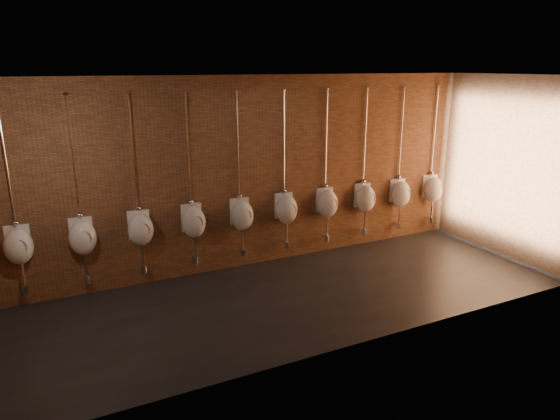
{
  "coord_description": "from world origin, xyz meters",
  "views": [
    {
      "loc": [
        -3.2,
        -6.01,
        3.34
      ],
      "look_at": [
        0.2,
        0.9,
        1.1
      ],
      "focal_mm": 32.0,
      "sensor_mm": 36.0,
      "label": 1
    }
  ],
  "objects_px": {
    "urinal_6": "(327,203)",
    "urinal_0": "(18,245)",
    "urinal_3": "(193,222)",
    "urinal_5": "(286,209)",
    "urinal_4": "(242,215)",
    "urinal_1": "(82,237)",
    "urinal_8": "(401,193)",
    "urinal_9": "(433,189)",
    "urinal_7": "(365,198)",
    "urinal_2": "(141,229)"
  },
  "relations": [
    {
      "from": "urinal_1",
      "to": "urinal_8",
      "type": "relative_size",
      "value": 1.0
    },
    {
      "from": "urinal_7",
      "to": "urinal_8",
      "type": "height_order",
      "value": "same"
    },
    {
      "from": "urinal_5",
      "to": "urinal_9",
      "type": "height_order",
      "value": "same"
    },
    {
      "from": "urinal_4",
      "to": "urinal_7",
      "type": "bearing_deg",
      "value": 0.0
    },
    {
      "from": "urinal_3",
      "to": "urinal_8",
      "type": "xyz_separation_m",
      "value": [
        4.14,
        0.0,
        0.0
      ]
    },
    {
      "from": "urinal_6",
      "to": "urinal_0",
      "type": "bearing_deg",
      "value": 180.0
    },
    {
      "from": "urinal_0",
      "to": "urinal_4",
      "type": "height_order",
      "value": "same"
    },
    {
      "from": "urinal_3",
      "to": "urinal_4",
      "type": "distance_m",
      "value": 0.83
    },
    {
      "from": "urinal_2",
      "to": "urinal_3",
      "type": "xyz_separation_m",
      "value": [
        0.83,
        0.0,
        0.0
      ]
    },
    {
      "from": "urinal_5",
      "to": "urinal_7",
      "type": "distance_m",
      "value": 1.66
    },
    {
      "from": "urinal_2",
      "to": "urinal_8",
      "type": "height_order",
      "value": "same"
    },
    {
      "from": "urinal_6",
      "to": "urinal_4",
      "type": "bearing_deg",
      "value": 180.0
    },
    {
      "from": "urinal_3",
      "to": "urinal_6",
      "type": "bearing_deg",
      "value": 0.0
    },
    {
      "from": "urinal_0",
      "to": "urinal_3",
      "type": "distance_m",
      "value": 2.48
    },
    {
      "from": "urinal_2",
      "to": "urinal_3",
      "type": "distance_m",
      "value": 0.83
    },
    {
      "from": "urinal_7",
      "to": "urinal_5",
      "type": "bearing_deg",
      "value": 180.0
    },
    {
      "from": "urinal_3",
      "to": "urinal_7",
      "type": "bearing_deg",
      "value": 0.0
    },
    {
      "from": "urinal_6",
      "to": "urinal_7",
      "type": "distance_m",
      "value": 0.83
    },
    {
      "from": "urinal_5",
      "to": "urinal_9",
      "type": "relative_size",
      "value": 1.0
    },
    {
      "from": "urinal_0",
      "to": "urinal_2",
      "type": "height_order",
      "value": "same"
    },
    {
      "from": "urinal_2",
      "to": "urinal_4",
      "type": "relative_size",
      "value": 1.0
    },
    {
      "from": "urinal_0",
      "to": "urinal_9",
      "type": "xyz_separation_m",
      "value": [
        7.45,
        0.0,
        0.0
      ]
    },
    {
      "from": "urinal_3",
      "to": "urinal_7",
      "type": "relative_size",
      "value": 1.0
    },
    {
      "from": "urinal_2",
      "to": "urinal_1",
      "type": "bearing_deg",
      "value": 180.0
    },
    {
      "from": "urinal_6",
      "to": "urinal_8",
      "type": "bearing_deg",
      "value": 0.0
    },
    {
      "from": "urinal_9",
      "to": "urinal_2",
      "type": "bearing_deg",
      "value": 180.0
    },
    {
      "from": "urinal_3",
      "to": "urinal_9",
      "type": "bearing_deg",
      "value": 0.0
    },
    {
      "from": "urinal_2",
      "to": "urinal_9",
      "type": "relative_size",
      "value": 1.0
    },
    {
      "from": "urinal_0",
      "to": "urinal_4",
      "type": "distance_m",
      "value": 3.31
    },
    {
      "from": "urinal_0",
      "to": "urinal_8",
      "type": "xyz_separation_m",
      "value": [
        6.62,
        0.0,
        0.0
      ]
    },
    {
      "from": "urinal_5",
      "to": "urinal_1",
      "type": "bearing_deg",
      "value": 180.0
    },
    {
      "from": "urinal_2",
      "to": "urinal_9",
      "type": "bearing_deg",
      "value": 0.0
    },
    {
      "from": "urinal_0",
      "to": "urinal_9",
      "type": "relative_size",
      "value": 1.0
    },
    {
      "from": "urinal_3",
      "to": "urinal_4",
      "type": "xyz_separation_m",
      "value": [
        0.83,
        0.0,
        0.0
      ]
    },
    {
      "from": "urinal_3",
      "to": "urinal_7",
      "type": "xyz_separation_m",
      "value": [
        3.31,
        0.0,
        0.0
      ]
    },
    {
      "from": "urinal_4",
      "to": "urinal_6",
      "type": "xyz_separation_m",
      "value": [
        1.66,
        0.0,
        0.0
      ]
    },
    {
      "from": "urinal_4",
      "to": "urinal_6",
      "type": "relative_size",
      "value": 1.0
    },
    {
      "from": "urinal_3",
      "to": "urinal_9",
      "type": "distance_m",
      "value": 4.97
    },
    {
      "from": "urinal_5",
      "to": "urinal_8",
      "type": "bearing_deg",
      "value": 0.0
    },
    {
      "from": "urinal_1",
      "to": "urinal_9",
      "type": "distance_m",
      "value": 6.62
    },
    {
      "from": "urinal_1",
      "to": "urinal_7",
      "type": "bearing_deg",
      "value": 0.0
    },
    {
      "from": "urinal_6",
      "to": "urinal_9",
      "type": "distance_m",
      "value": 2.48
    },
    {
      "from": "urinal_1",
      "to": "urinal_8",
      "type": "xyz_separation_m",
      "value": [
        5.79,
        0.0,
        0.0
      ]
    },
    {
      "from": "urinal_2",
      "to": "urinal_7",
      "type": "distance_m",
      "value": 4.14
    },
    {
      "from": "urinal_5",
      "to": "urinal_6",
      "type": "relative_size",
      "value": 1.0
    },
    {
      "from": "urinal_2",
      "to": "urinal_7",
      "type": "relative_size",
      "value": 1.0
    },
    {
      "from": "urinal_2",
      "to": "urinal_6",
      "type": "height_order",
      "value": "same"
    },
    {
      "from": "urinal_3",
      "to": "urinal_7",
      "type": "height_order",
      "value": "same"
    },
    {
      "from": "urinal_6",
      "to": "urinal_8",
      "type": "relative_size",
      "value": 1.0
    },
    {
      "from": "urinal_3",
      "to": "urinal_5",
      "type": "height_order",
      "value": "same"
    }
  ]
}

